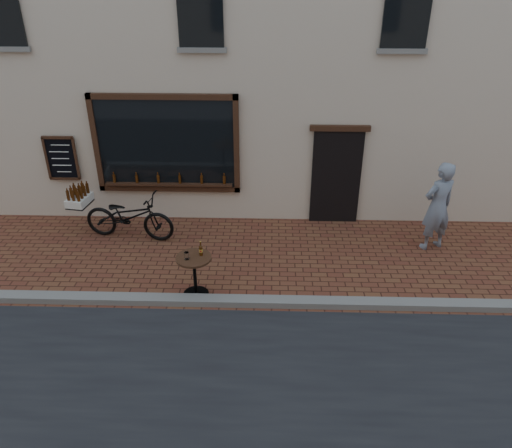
{
  "coord_description": "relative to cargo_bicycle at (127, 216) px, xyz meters",
  "views": [
    {
      "loc": [
        0.41,
        -7.0,
        5.56
      ],
      "look_at": [
        0.16,
        1.2,
        1.1
      ],
      "focal_mm": 35.0,
      "sensor_mm": 36.0,
      "label": 1
    }
  ],
  "objects": [
    {
      "name": "ground",
      "position": [
        2.69,
        -2.53,
        -0.54
      ],
      "size": [
        90.0,
        90.0,
        0.0
      ],
      "primitive_type": "plane",
      "color": "#5E2C1E",
      "rests_on": "ground"
    },
    {
      "name": "kerb",
      "position": [
        2.69,
        -2.33,
        -0.48
      ],
      "size": [
        90.0,
        0.25,
        0.12
      ],
      "primitive_type": "cube",
      "color": "slate",
      "rests_on": "ground"
    },
    {
      "name": "cargo_bicycle",
      "position": [
        0.0,
        0.0,
        0.0
      ],
      "size": [
        2.38,
        0.99,
        1.13
      ],
      "rotation": [
        0.0,
        0.0,
        1.42
      ],
      "color": "black",
      "rests_on": "ground"
    },
    {
      "name": "bistro_table",
      "position": [
        1.76,
        -2.08,
        0.05
      ],
      "size": [
        0.64,
        0.64,
        1.1
      ],
      "color": "black",
      "rests_on": "ground"
    },
    {
      "name": "pedestrian",
      "position": [
        6.57,
        -0.22,
        0.43
      ],
      "size": [
        0.83,
        0.7,
        1.94
      ],
      "primitive_type": "imported",
      "rotation": [
        0.0,
        0.0,
        3.55
      ],
      "color": "slate",
      "rests_on": "ground"
    }
  ]
}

